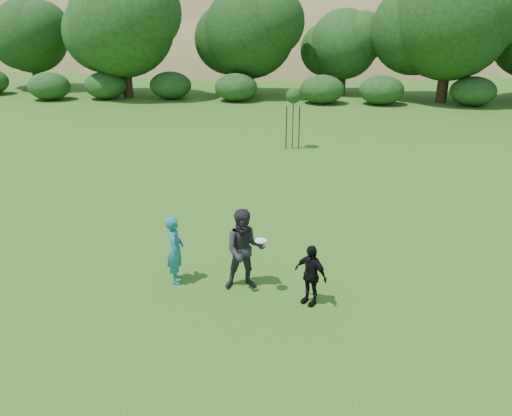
{
  "coord_description": "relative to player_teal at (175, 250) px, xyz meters",
  "views": [
    {
      "loc": [
        1.71,
        -9.56,
        6.14
      ],
      "look_at": [
        0.0,
        3.0,
        1.1
      ],
      "focal_mm": 35.0,
      "sensor_mm": 36.0,
      "label": 1
    }
  ],
  "objects": [
    {
      "name": "player_teal",
      "position": [
        0.0,
        0.0,
        0.0
      ],
      "size": [
        0.55,
        0.7,
        1.69
      ],
      "primitive_type": "imported",
      "rotation": [
        0.0,
        0.0,
        1.84
      ],
      "color": "#1B727D",
      "rests_on": "ground"
    },
    {
      "name": "sapling",
      "position": [
        1.94,
        12.83,
        1.57
      ],
      "size": [
        0.7,
        0.7,
        2.85
      ],
      "color": "#3B2717",
      "rests_on": "ground"
    },
    {
      "name": "frisbee",
      "position": [
        2.08,
        -0.27,
        0.49
      ],
      "size": [
        0.27,
        0.27,
        0.03
      ],
      "color": "white",
      "rests_on": "ground"
    },
    {
      "name": "tree_row",
      "position": [
        4.86,
        27.96,
        4.03
      ],
      "size": [
        53.92,
        10.38,
        9.62
      ],
      "color": "#3A2616",
      "rests_on": "ground"
    },
    {
      "name": "hillside",
      "position": [
        1.07,
        67.73,
        -12.82
      ],
      "size": [
        150.0,
        72.0,
        52.0
      ],
      "color": "olive",
      "rests_on": "ground"
    },
    {
      "name": "ground",
      "position": [
        1.63,
        -0.72,
        -0.85
      ],
      "size": [
        120.0,
        120.0,
        0.0
      ],
      "primitive_type": "plane",
      "color": "#19470C",
      "rests_on": "ground"
    },
    {
      "name": "player_black",
      "position": [
        3.23,
        -0.54,
        -0.13
      ],
      "size": [
        0.89,
        0.76,
        1.42
      ],
      "primitive_type": "imported",
      "rotation": [
        0.0,
        0.0,
        -0.6
      ],
      "color": "black",
      "rests_on": "ground"
    },
    {
      "name": "player_grey",
      "position": [
        1.69,
        -0.07,
        0.14
      ],
      "size": [
        1.1,
        0.95,
        1.97
      ],
      "primitive_type": "imported",
      "rotation": [
        0.0,
        0.0,
        0.23
      ],
      "color": "#242325",
      "rests_on": "ground"
    }
  ]
}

